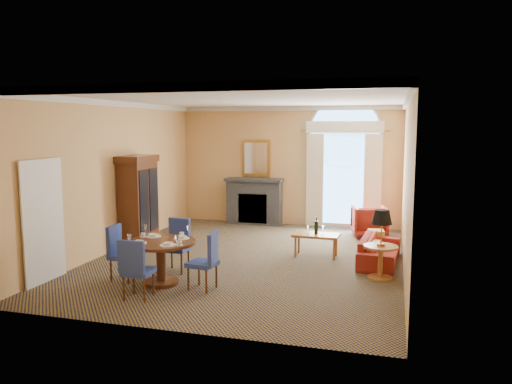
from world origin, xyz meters
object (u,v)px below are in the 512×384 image
(coffee_table, at_px, (316,235))
(side_table, at_px, (381,236))
(dining_table, at_px, (161,252))
(armoire, at_px, (138,202))
(armchair, at_px, (369,221))
(sofa, at_px, (379,250))

(coffee_table, bearing_deg, side_table, -40.58)
(dining_table, distance_m, side_table, 3.81)
(armoire, height_order, armchair, armoire)
(armchair, bearing_deg, sofa, 85.59)
(armoire, relative_size, side_table, 1.68)
(sofa, bearing_deg, dining_table, 127.91)
(sofa, relative_size, coffee_table, 1.83)
(dining_table, height_order, side_table, side_table)
(dining_table, bearing_deg, armoire, 125.74)
(sofa, height_order, coffee_table, coffee_table)
(armoire, distance_m, armchair, 5.50)
(dining_table, relative_size, sofa, 0.68)
(sofa, distance_m, side_table, 1.19)
(armoire, relative_size, sofa, 1.16)
(sofa, relative_size, armchair, 2.10)
(armchair, relative_size, side_table, 0.69)
(armoire, xyz_separation_m, dining_table, (1.74, -2.42, -0.42))
(armoire, bearing_deg, coffee_table, 1.30)
(coffee_table, distance_m, side_table, 1.83)
(armoire, xyz_separation_m, side_table, (5.32, -1.13, -0.21))
(dining_table, bearing_deg, armchair, 55.97)
(coffee_table, relative_size, side_table, 0.79)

